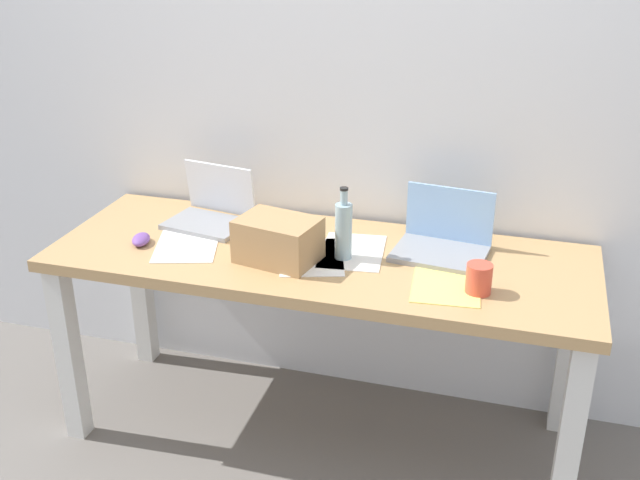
% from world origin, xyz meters
% --- Properties ---
extents(ground_plane, '(8.00, 8.00, 0.00)m').
position_xyz_m(ground_plane, '(0.00, 0.00, 0.00)').
color(ground_plane, slate).
extents(back_wall, '(5.20, 0.08, 2.60)m').
position_xyz_m(back_wall, '(0.00, 0.39, 1.30)').
color(back_wall, white).
rests_on(back_wall, ground).
extents(desk, '(1.85, 0.66, 0.74)m').
position_xyz_m(desk, '(0.00, 0.00, 0.64)').
color(desk, tan).
rests_on(desk, ground).
extents(laptop_left, '(0.32, 0.27, 0.21)m').
position_xyz_m(laptop_left, '(-0.46, 0.14, 0.79)').
color(laptop_left, gray).
rests_on(laptop_left, desk).
extents(laptop_right, '(0.33, 0.26, 0.21)m').
position_xyz_m(laptop_right, '(0.40, 0.12, 0.78)').
color(laptop_right, gray).
rests_on(laptop_right, desk).
extents(beer_bottle, '(0.06, 0.06, 0.25)m').
position_xyz_m(beer_bottle, '(0.09, -0.02, 0.84)').
color(beer_bottle, '#99B7C1').
rests_on(beer_bottle, desk).
extents(computer_mouse, '(0.09, 0.11, 0.03)m').
position_xyz_m(computer_mouse, '(-0.62, -0.10, 0.76)').
color(computer_mouse, '#724799').
rests_on(computer_mouse, desk).
extents(cardboard_box, '(0.29, 0.23, 0.15)m').
position_xyz_m(cardboard_box, '(-0.12, -0.09, 0.81)').
color(cardboard_box, tan).
rests_on(cardboard_box, desk).
extents(coffee_mug, '(0.08, 0.08, 0.09)m').
position_xyz_m(coffee_mug, '(0.54, -0.14, 0.79)').
color(coffee_mug, '#D84C38').
rests_on(coffee_mug, desk).
extents(paper_sheet_front_left, '(0.29, 0.34, 0.00)m').
position_xyz_m(paper_sheet_front_left, '(-0.47, -0.06, 0.74)').
color(paper_sheet_front_left, white).
rests_on(paper_sheet_front_left, desk).
extents(paper_sheet_center, '(0.29, 0.35, 0.00)m').
position_xyz_m(paper_sheet_center, '(-0.02, -0.04, 0.74)').
color(paper_sheet_center, white).
rests_on(paper_sheet_center, desk).
extents(paper_sheet_front_right, '(0.24, 0.31, 0.00)m').
position_xyz_m(paper_sheet_front_right, '(0.44, -0.10, 0.74)').
color(paper_sheet_front_right, '#F4E06B').
rests_on(paper_sheet_front_right, desk).
extents(paper_sheet_near_back, '(0.24, 0.32, 0.00)m').
position_xyz_m(paper_sheet_near_back, '(0.10, 0.04, 0.74)').
color(paper_sheet_near_back, white).
rests_on(paper_sheet_near_back, desk).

